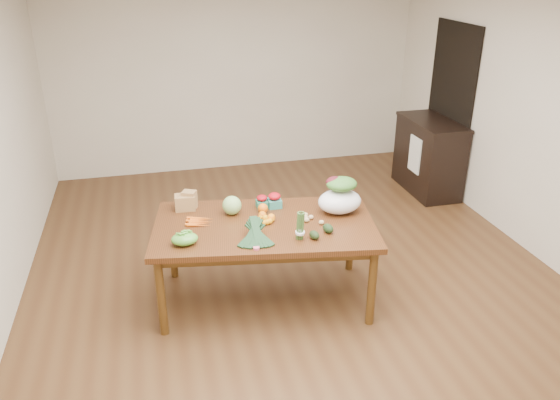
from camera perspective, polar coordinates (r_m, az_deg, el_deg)
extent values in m
plane|color=#53361C|center=(5.40, 1.25, -7.34)|extent=(6.00, 6.00, 0.00)
cube|color=silver|center=(7.67, -4.65, 13.11)|extent=(5.00, 0.02, 2.70)
cube|color=silver|center=(2.40, 21.38, -16.03)|extent=(5.00, 0.02, 2.70)
cube|color=silver|center=(5.97, 25.45, 7.58)|extent=(0.02, 6.00, 2.70)
cube|color=#502712|center=(4.80, -1.58, -6.47)|extent=(2.00, 1.32, 0.75)
cube|color=black|center=(7.30, 17.27, 9.10)|extent=(0.02, 1.00, 2.10)
cube|color=black|center=(7.26, 15.29, 4.45)|extent=(0.52, 1.02, 0.94)
cube|color=white|center=(7.02, 13.90, 4.62)|extent=(0.02, 0.28, 0.45)
sphere|color=#ABD97D|center=(4.77, -5.05, -0.56)|extent=(0.17, 0.17, 0.17)
sphere|color=orange|center=(4.69, -1.85, -1.58)|extent=(0.07, 0.07, 0.07)
sphere|color=orange|center=(4.79, -1.80, -0.88)|extent=(0.09, 0.09, 0.09)
sphere|color=orange|center=(4.65, -0.93, -1.84)|extent=(0.07, 0.07, 0.07)
ellipsoid|color=#579B34|center=(4.35, -9.94, -4.03)|extent=(0.21, 0.16, 0.10)
ellipsoid|color=tan|center=(4.68, 2.68, -1.83)|extent=(0.05, 0.04, 0.04)
ellipsoid|color=tan|center=(4.64, 2.80, -2.08)|extent=(0.05, 0.04, 0.04)
ellipsoid|color=tan|center=(4.70, 3.26, -1.80)|extent=(0.05, 0.04, 0.04)
ellipsoid|color=tan|center=(4.73, 2.65, -1.56)|extent=(0.05, 0.04, 0.04)
ellipsoid|color=tan|center=(4.61, 4.35, -2.34)|extent=(0.05, 0.04, 0.04)
ellipsoid|color=black|center=(4.37, 3.60, -3.67)|extent=(0.10, 0.12, 0.07)
ellipsoid|color=black|center=(4.48, 5.05, -2.98)|extent=(0.10, 0.13, 0.07)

